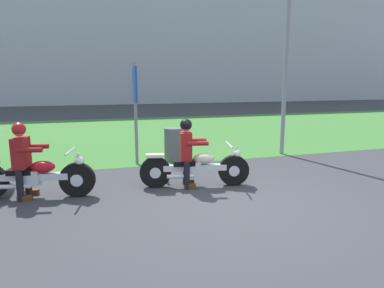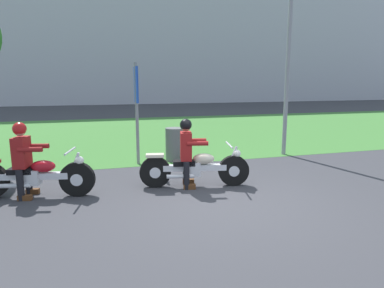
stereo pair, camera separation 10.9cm
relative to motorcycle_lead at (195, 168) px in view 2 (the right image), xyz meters
The scene contains 10 objects.
ground 1.21m from the motorcycle_lead, 78.52° to the right, with size 120.00×120.00×0.00m, color #38383D.
grass_verge 7.97m from the motorcycle_lead, 88.36° to the left, with size 60.00×12.00×0.01m, color #3D7533.
stadium_facade 32.65m from the motorcycle_lead, 80.37° to the left, with size 60.80×8.00×17.22m, color silver.
motorcycle_lead is the anchor object (origin of this frame).
rider_lead 0.46m from the motorcycle_lead, 167.00° to the left, with size 0.61×0.54×1.40m.
motorcycle_follow 3.05m from the motorcycle_lead, behind, with size 2.19×0.77×0.88m.
rider_follow 3.25m from the motorcycle_lead, behind, with size 0.61×0.54×1.40m.
streetlight_pole 5.46m from the motorcycle_lead, 32.37° to the left, with size 0.96×0.20×6.26m.
trash_can 2.39m from the motorcycle_lead, 86.41° to the left, with size 0.51×0.51×0.90m, color #595E5B.
sign_banner 2.78m from the motorcycle_lead, 110.82° to the left, with size 0.08×0.60×2.60m.
Camera 2 is at (-2.16, -5.21, 2.10)m, focal length 31.28 mm.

